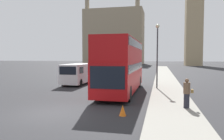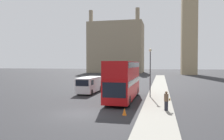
{
  "view_description": "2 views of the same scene",
  "coord_description": "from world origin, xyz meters",
  "px_view_note": "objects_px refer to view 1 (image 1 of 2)",
  "views": [
    {
      "loc": [
        5.65,
        -10.48,
        2.98
      ],
      "look_at": [
        1.62,
        7.8,
        1.88
      ],
      "focal_mm": 35.0,
      "sensor_mm": 36.0,
      "label": 1
    },
    {
      "loc": [
        6.68,
        -16.88,
        4.15
      ],
      "look_at": [
        -0.23,
        13.74,
        3.23
      ],
      "focal_mm": 35.0,
      "sensor_mm": 36.0,
      "label": 2
    }
  ],
  "objects_px": {
    "pedestrian": "(187,93)",
    "red_double_decker_bus": "(122,64)",
    "white_van": "(79,73)",
    "street_lamp": "(157,46)"
  },
  "relations": [
    {
      "from": "pedestrian",
      "to": "red_double_decker_bus",
      "type": "bearing_deg",
      "value": 130.5
    },
    {
      "from": "white_van",
      "to": "pedestrian",
      "type": "bearing_deg",
      "value": -44.53
    },
    {
      "from": "red_double_decker_bus",
      "to": "street_lamp",
      "type": "xyz_separation_m",
      "value": [
        2.86,
        2.22,
        1.51
      ]
    },
    {
      "from": "red_double_decker_bus",
      "to": "white_van",
      "type": "relative_size",
      "value": 1.73
    },
    {
      "from": "white_van",
      "to": "pedestrian",
      "type": "height_order",
      "value": "white_van"
    },
    {
      "from": "red_double_decker_bus",
      "to": "pedestrian",
      "type": "relative_size",
      "value": 6.34
    },
    {
      "from": "street_lamp",
      "to": "red_double_decker_bus",
      "type": "bearing_deg",
      "value": -142.23
    },
    {
      "from": "red_double_decker_bus",
      "to": "white_van",
      "type": "bearing_deg",
      "value": 140.21
    },
    {
      "from": "white_van",
      "to": "street_lamp",
      "type": "bearing_deg",
      "value": -16.51
    },
    {
      "from": "red_double_decker_bus",
      "to": "street_lamp",
      "type": "height_order",
      "value": "street_lamp"
    }
  ]
}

